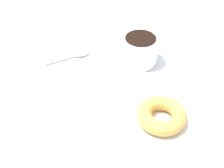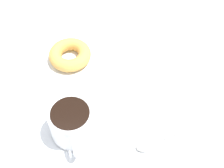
# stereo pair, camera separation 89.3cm
# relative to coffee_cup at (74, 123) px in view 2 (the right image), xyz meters

# --- Properties ---
(ground_plane) EXTENTS (1.20, 1.20, 0.02)m
(ground_plane) POSITION_rel_coffee_cup_xyz_m (-0.11, 0.07, -0.05)
(ground_plane) COLOR #B2BCC6
(napkin) EXTENTS (0.37, 0.37, 0.00)m
(napkin) POSITION_rel_coffee_cup_xyz_m (-0.10, 0.07, -0.04)
(napkin) COLOR white
(napkin) RESTS_ON ground_plane
(coffee_cup) EXTENTS (0.11, 0.08, 0.07)m
(coffee_cup) POSITION_rel_coffee_cup_xyz_m (0.00, 0.00, 0.00)
(coffee_cup) COLOR white
(coffee_cup) RESTS_ON napkin
(donut) EXTENTS (0.10, 0.10, 0.03)m
(donut) POSITION_rel_coffee_cup_xyz_m (-0.19, -0.02, -0.02)
(donut) COLOR gold
(donut) RESTS_ON napkin
(spoon) EXTENTS (0.06, 0.11, 0.01)m
(spoon) POSITION_rel_coffee_cup_xyz_m (0.03, 0.15, -0.03)
(spoon) COLOR #B7B2A8
(spoon) RESTS_ON napkin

